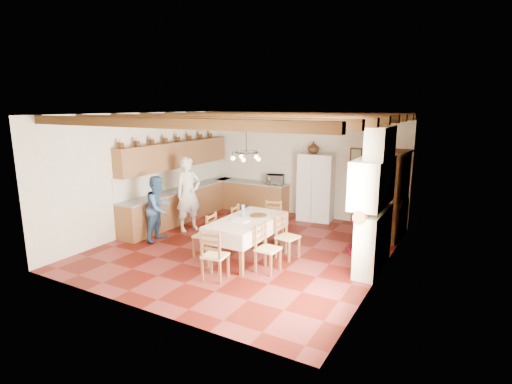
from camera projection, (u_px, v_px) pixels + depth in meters
floor at (246, 248)px, 9.13m from camera, size 6.00×6.50×0.02m
ceiling at (245, 113)px, 8.49m from camera, size 6.00×6.50×0.02m
wall_back at (303, 164)px, 11.58m from camera, size 6.00×0.02×3.00m
wall_front at (135, 219)px, 6.03m from camera, size 6.00×0.02×3.00m
wall_left at (145, 172)px, 10.25m from camera, size 0.02×6.50×3.00m
wall_right at (385, 198)px, 7.36m from camera, size 0.02×6.50×3.00m
ceiling_beams at (245, 118)px, 8.51m from camera, size 6.00×6.30×0.16m
lower_cabinets_left at (182, 205)px, 11.22m from camera, size 0.60×4.30×0.86m
lower_cabinets_back at (252, 196)px, 12.29m from camera, size 2.30×0.60×0.86m
countertop_left at (182, 190)px, 11.13m from camera, size 0.62×4.30×0.04m
countertop_back at (252, 182)px, 12.19m from camera, size 2.34×0.62×0.04m
backsplash_left at (173, 177)px, 11.20m from camera, size 0.03×4.30×0.60m
backsplash_back at (256, 171)px, 12.37m from camera, size 2.30×0.03×0.60m
upper_cabinets at (177, 155)px, 10.98m from camera, size 0.35×4.20×0.70m
fireplace at (372, 200)px, 7.69m from camera, size 0.56×1.60×2.80m
wall_picture at (356, 156)px, 10.74m from camera, size 0.34×0.03×0.42m
refrigerator at (317, 187)px, 11.20m from camera, size 1.01×0.87×1.88m
hutch at (393, 196)px, 9.55m from camera, size 0.60×1.22×2.13m
dining_table at (247, 223)px, 8.39m from camera, size 1.00×1.94×0.85m
chandelier at (246, 152)px, 8.07m from camera, size 0.47×0.47×0.03m
chair_left_near at (205, 235)px, 8.51m from camera, size 0.44×0.45×0.96m
chair_left_far at (229, 225)px, 9.19m from camera, size 0.46×0.48×0.96m
chair_right_near at (268, 248)px, 7.70m from camera, size 0.42×0.44×0.96m
chair_right_far at (288, 236)px, 8.40m from camera, size 0.47×0.49×0.96m
chair_end_near at (215, 254)px, 7.37m from camera, size 0.47×0.45×0.96m
chair_end_far at (272, 221)px, 9.49m from camera, size 0.50×0.49×0.96m
person_man at (188, 194)px, 10.19m from camera, size 0.69×0.82×1.92m
person_woman_blue at (159, 208)px, 9.47m from camera, size 0.67×0.82×1.57m
person_woman_red at (358, 216)px, 8.61m from camera, size 0.73×1.05×1.66m
microwave at (275, 179)px, 11.77m from camera, size 0.57×0.45×0.28m
fridge_vase at (313, 147)px, 11.03m from camera, size 0.38×0.38×0.32m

